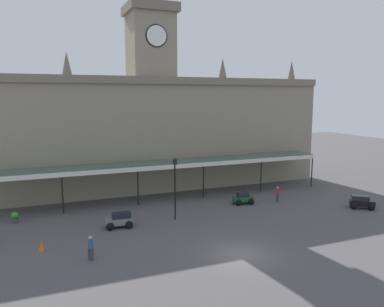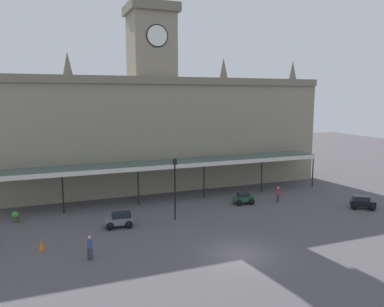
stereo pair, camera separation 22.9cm
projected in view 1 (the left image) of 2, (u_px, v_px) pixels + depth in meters
ground_plane at (240, 254)px, 26.37m from camera, size 140.00×140.00×0.00m
station_building at (152, 129)px, 45.09m from camera, size 41.19×7.27×21.00m
entrance_canopy at (168, 163)px, 40.20m from camera, size 35.86×3.26×3.97m
car_grey_estate at (120, 221)px, 31.68m from camera, size 2.32×1.67×1.27m
car_black_estate at (362, 203)px, 37.06m from camera, size 2.42×2.28×1.27m
car_green_sedan at (243, 199)px, 38.63m from camera, size 2.14×1.67×1.19m
pedestrian_crossing_forecourt at (278, 193)px, 39.23m from camera, size 0.37×0.34×1.67m
pedestrian_beside_cars at (91, 247)px, 25.30m from camera, size 0.37×0.34×1.67m
victorian_lamppost at (175, 182)px, 33.33m from camera, size 0.30×0.30×5.51m
traffic_cone at (42, 246)px, 26.92m from camera, size 0.40×0.40×0.69m
planter_by_canopy at (15, 217)px, 32.85m from camera, size 0.60×0.60×0.96m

